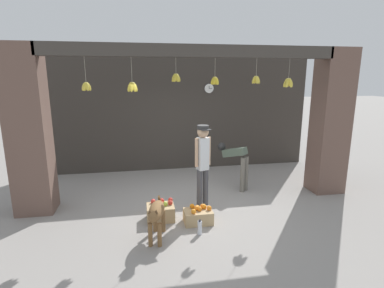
{
  "coord_description": "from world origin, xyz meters",
  "views": [
    {
      "loc": [
        -1.1,
        -5.75,
        2.66
      ],
      "look_at": [
        0.0,
        0.39,
        1.23
      ],
      "focal_mm": 28.0,
      "sensor_mm": 36.0,
      "label": 1
    }
  ],
  "objects_px": {
    "shopkeeper": "(203,160)",
    "worker_stooping": "(236,160)",
    "water_bottle": "(200,228)",
    "wall_clock": "(209,88)",
    "fruit_crate_oranges": "(198,215)",
    "dog": "(156,214)",
    "fruit_crate_apples": "(161,211)"
  },
  "relations": [
    {
      "from": "dog",
      "to": "fruit_crate_oranges",
      "type": "bearing_deg",
      "value": 132.59
    },
    {
      "from": "worker_stooping",
      "to": "wall_clock",
      "type": "distance_m",
      "value": 2.42
    },
    {
      "from": "worker_stooping",
      "to": "water_bottle",
      "type": "distance_m",
      "value": 2.4
    },
    {
      "from": "fruit_crate_apples",
      "to": "water_bottle",
      "type": "relative_size",
      "value": 1.9
    },
    {
      "from": "worker_stooping",
      "to": "fruit_crate_oranges",
      "type": "distance_m",
      "value": 2.04
    },
    {
      "from": "shopkeeper",
      "to": "water_bottle",
      "type": "distance_m",
      "value": 1.34
    },
    {
      "from": "worker_stooping",
      "to": "dog",
      "type": "bearing_deg",
      "value": -174.33
    },
    {
      "from": "shopkeeper",
      "to": "dog",
      "type": "bearing_deg",
      "value": 27.33
    },
    {
      "from": "fruit_crate_oranges",
      "to": "wall_clock",
      "type": "relative_size",
      "value": 1.89
    },
    {
      "from": "dog",
      "to": "fruit_crate_apples",
      "type": "height_order",
      "value": "dog"
    },
    {
      "from": "fruit_crate_oranges",
      "to": "fruit_crate_apples",
      "type": "xyz_separation_m",
      "value": [
        -0.67,
        0.25,
        0.02
      ]
    },
    {
      "from": "shopkeeper",
      "to": "water_bottle",
      "type": "bearing_deg",
      "value": 57.32
    },
    {
      "from": "shopkeeper",
      "to": "fruit_crate_oranges",
      "type": "distance_m",
      "value": 1.06
    },
    {
      "from": "shopkeeper",
      "to": "worker_stooping",
      "type": "relative_size",
      "value": 1.62
    },
    {
      "from": "dog",
      "to": "fruit_crate_oranges",
      "type": "height_order",
      "value": "dog"
    },
    {
      "from": "shopkeeper",
      "to": "water_bottle",
      "type": "relative_size",
      "value": 6.49
    },
    {
      "from": "water_bottle",
      "to": "fruit_crate_oranges",
      "type": "bearing_deg",
      "value": 81.87
    },
    {
      "from": "fruit_crate_apples",
      "to": "wall_clock",
      "type": "bearing_deg",
      "value": 62.05
    },
    {
      "from": "worker_stooping",
      "to": "wall_clock",
      "type": "xyz_separation_m",
      "value": [
        -0.25,
        1.81,
        1.6
      ]
    },
    {
      "from": "worker_stooping",
      "to": "water_bottle",
      "type": "xyz_separation_m",
      "value": [
        -1.28,
        -1.95,
        -0.59
      ]
    },
    {
      "from": "fruit_crate_oranges",
      "to": "dog",
      "type": "bearing_deg",
      "value": -149.8
    },
    {
      "from": "worker_stooping",
      "to": "water_bottle",
      "type": "height_order",
      "value": "worker_stooping"
    },
    {
      "from": "water_bottle",
      "to": "wall_clock",
      "type": "xyz_separation_m",
      "value": [
        1.03,
        3.75,
        2.18
      ]
    },
    {
      "from": "shopkeeper",
      "to": "worker_stooping",
      "type": "xyz_separation_m",
      "value": [
        1.03,
        1.0,
        -0.32
      ]
    },
    {
      "from": "worker_stooping",
      "to": "wall_clock",
      "type": "relative_size",
      "value": 3.91
    },
    {
      "from": "dog",
      "to": "worker_stooping",
      "type": "xyz_separation_m",
      "value": [
        2.01,
        1.99,
        0.24
      ]
    },
    {
      "from": "dog",
      "to": "shopkeeper",
      "type": "height_order",
      "value": "shopkeeper"
    },
    {
      "from": "dog",
      "to": "wall_clock",
      "type": "xyz_separation_m",
      "value": [
        1.76,
        3.8,
        1.84
      ]
    },
    {
      "from": "dog",
      "to": "wall_clock",
      "type": "relative_size",
      "value": 3.23
    },
    {
      "from": "fruit_crate_oranges",
      "to": "fruit_crate_apples",
      "type": "bearing_deg",
      "value": 159.82
    },
    {
      "from": "worker_stooping",
      "to": "water_bottle",
      "type": "bearing_deg",
      "value": -162.34
    },
    {
      "from": "shopkeeper",
      "to": "water_bottle",
      "type": "xyz_separation_m",
      "value": [
        -0.25,
        -0.95,
        -0.91
      ]
    }
  ]
}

